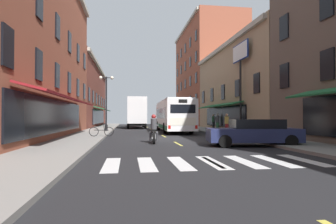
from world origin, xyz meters
TOP-DOWN VIEW (x-y plane):
  - ground_plane at (0.00, 0.00)m, footprint 34.80×80.00m
  - lane_centre_dashes at (0.00, -0.25)m, footprint 0.14×73.90m
  - crosswalk_near at (0.00, -10.00)m, footprint 7.10×2.80m
  - sidewalk_left at (-5.90, 0.00)m, footprint 3.00×80.00m
  - sidewalk_right at (5.90, 0.00)m, footprint 3.00×80.00m
  - storefront_row_right at (11.38, 2.00)m, footprint 9.44×79.90m
  - billboard_sign at (7.05, 4.50)m, footprint 0.40×3.23m
  - transit_bus at (1.72, 8.88)m, footprint 2.85×11.62m
  - box_truck at (-1.67, 18.92)m, footprint 2.50×8.17m
  - sedan_near at (-1.76, 28.09)m, footprint 2.09×4.31m
  - sedan_mid at (3.67, -5.27)m, footprint 4.84×2.50m
  - motorcycle_rider at (-1.32, -2.87)m, footprint 0.62×2.07m
  - bicycle_near at (-4.65, 1.35)m, footprint 1.71×0.48m
  - pedestrian_near at (5.98, 7.74)m, footprint 0.52×0.38m
  - pedestrian_mid at (6.82, 11.67)m, footprint 0.36×0.36m
  - pedestrian_far at (5.37, 3.37)m, footprint 0.36×0.36m
  - street_lamp_twin at (-4.92, 9.24)m, footprint 1.42×0.32m

SIDE VIEW (x-z plane):
  - ground_plane at x=0.00m, z-range -0.10..0.00m
  - lane_centre_dashes at x=0.00m, z-range 0.00..0.01m
  - crosswalk_near at x=0.00m, z-range 0.00..0.01m
  - sidewalk_left at x=-5.90m, z-range 0.00..0.14m
  - sidewalk_right at x=5.90m, z-range 0.00..0.14m
  - bicycle_near at x=-4.65m, z-range 0.05..0.96m
  - sedan_near at x=-1.76m, z-range 0.03..1.39m
  - motorcycle_rider at x=-1.32m, z-range -0.12..1.54m
  - sedan_mid at x=3.67m, z-range 0.02..1.41m
  - pedestrian_far at x=5.37m, z-range 0.16..1.81m
  - pedestrian_mid at x=6.82m, z-range 0.16..1.85m
  - pedestrian_near at x=5.98m, z-range 0.19..1.92m
  - transit_bus at x=1.72m, z-range 0.08..3.23m
  - box_truck at x=-1.67m, z-range 0.07..4.08m
  - street_lamp_twin at x=-4.92m, z-range 0.43..5.85m
  - billboard_sign at x=7.05m, z-range 2.32..10.22m
  - storefront_row_right at x=11.38m, z-range -1.69..16.03m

